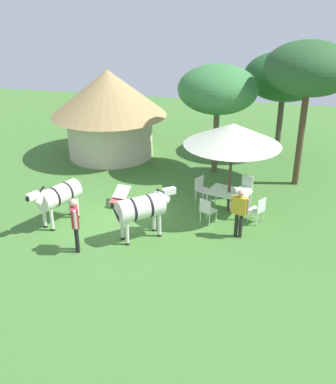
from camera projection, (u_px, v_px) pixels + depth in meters
name	position (u px, v px, depth m)	size (l,w,h in m)	color
ground_plane	(134.00, 223.00, 15.10)	(36.00, 36.00, 0.00)	#447532
thatched_hut	(109.00, 108.00, 20.19)	(5.17, 5.17, 3.90)	beige
shade_umbrella	(233.00, 134.00, 14.74)	(3.23, 3.23, 3.17)	#48352E
patio_dining_table	(229.00, 194.00, 15.64)	(1.60, 1.30, 0.74)	silver
patio_chair_east_end	(207.00, 209.00, 14.87)	(0.59, 0.58, 0.90)	silver
patio_chair_near_lawn	(258.00, 209.00, 14.91)	(0.59, 0.60, 0.90)	white
patio_chair_west_end	(246.00, 186.00, 16.59)	(0.57, 0.56, 0.90)	white
patio_chair_near_hut	(201.00, 187.00, 16.47)	(0.58, 0.59, 0.90)	white
guest_beside_umbrella	(240.00, 209.00, 13.91)	(0.57, 0.30, 1.62)	black
standing_watcher	(75.00, 220.00, 13.12)	(0.40, 0.56, 1.72)	black
striped_lounge_chair	(120.00, 198.00, 16.26)	(0.63, 0.88, 0.60)	#CB494B
zebra_nearest_camera	(142.00, 208.00, 13.86)	(1.75, 1.61, 1.56)	silver
zebra_by_umbrella	(58.00, 196.00, 14.71)	(1.17, 1.99, 1.53)	silver
acacia_tree_left_background	(309.00, 69.00, 16.21)	(3.27, 3.27, 5.49)	brown
acacia_tree_far_lawn	(284.00, 77.00, 19.92)	(3.56, 3.56, 4.61)	#493E31
acacia_tree_behind_hut	(218.00, 90.00, 17.81)	(3.18, 3.18, 4.44)	brown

